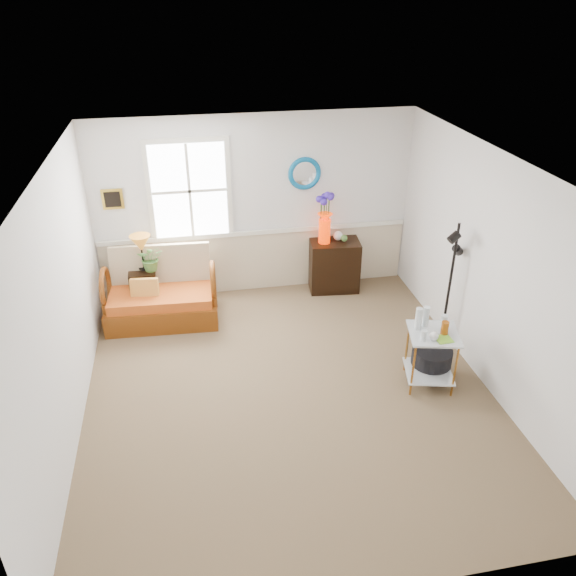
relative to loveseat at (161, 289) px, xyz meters
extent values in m
cube|color=#7D6146|center=(1.40, -1.83, -0.48)|extent=(4.50, 5.00, 0.01)
cube|color=white|center=(1.40, -1.83, 2.12)|extent=(4.50, 5.00, 0.01)
cube|color=silver|center=(1.40, 0.67, 0.82)|extent=(4.50, 0.01, 2.60)
cube|color=silver|center=(1.40, -4.33, 0.82)|extent=(4.50, 0.01, 2.60)
cube|color=silver|center=(-0.85, -1.83, 0.82)|extent=(0.01, 5.00, 2.60)
cube|color=silver|center=(3.65, -1.83, 0.82)|extent=(0.01, 5.00, 2.60)
cube|color=beige|center=(1.40, 0.65, -0.03)|extent=(4.46, 0.02, 0.90)
cube|color=white|center=(1.40, 0.64, 0.44)|extent=(4.46, 0.04, 0.06)
cube|color=gold|center=(-0.52, 0.65, 1.07)|extent=(0.28, 0.03, 0.28)
torus|color=#037FB2|center=(2.10, 0.65, 1.27)|extent=(0.47, 0.07, 0.47)
imported|color=#4A7E39|center=(-0.09, 0.25, 0.30)|extent=(0.36, 0.39, 0.29)
cylinder|color=black|center=(3.10, -1.86, -0.30)|extent=(0.58, 0.58, 0.36)
camera|label=1|loc=(0.44, -6.80, 3.63)|focal=35.00mm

